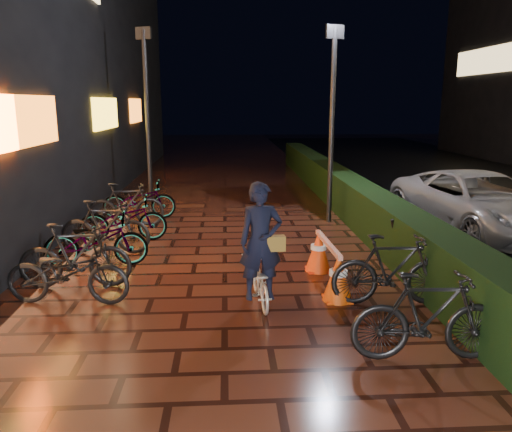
{
  "coord_description": "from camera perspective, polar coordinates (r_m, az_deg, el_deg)",
  "views": [
    {
      "loc": [
        0.05,
        -6.11,
        2.93
      ],
      "look_at": [
        0.53,
        1.86,
        1.1
      ],
      "focal_mm": 35.0,
      "sensor_mm": 36.0,
      "label": 1
    }
  ],
  "objects": [
    {
      "name": "ground",
      "position": [
        6.78,
        -3.6,
        -12.73
      ],
      "size": [
        80.0,
        80.0,
        0.0
      ],
      "primitive_type": "plane",
      "color": "#381911",
      "rests_on": "ground"
    },
    {
      "name": "hedge",
      "position": [
        14.69,
        9.41,
        3.21
      ],
      "size": [
        0.7,
        20.0,
        1.0
      ],
      "primitive_type": "cube",
      "color": "black",
      "rests_on": "ground"
    },
    {
      "name": "van",
      "position": [
        12.46,
        24.14,
        1.41
      ],
      "size": [
        2.9,
        5.18,
        1.37
      ],
      "primitive_type": "imported",
      "rotation": [
        0.0,
        0.0,
        0.13
      ],
      "color": "#A9A9AE",
      "rests_on": "ground"
    },
    {
      "name": "lamp_post_hedge",
      "position": [
        12.27,
        8.69,
        11.07
      ],
      "size": [
        0.44,
        0.19,
        4.66
      ],
      "color": "black",
      "rests_on": "ground"
    },
    {
      "name": "lamp_post_sf",
      "position": [
        15.14,
        -12.35,
        11.91
      ],
      "size": [
        0.47,
        0.24,
        4.98
      ],
      "color": "black",
      "rests_on": "ground"
    },
    {
      "name": "cyclist",
      "position": [
        7.28,
        0.51,
        -5.06
      ],
      "size": [
        0.69,
        1.32,
        1.84
      ],
      "color": "silver",
      "rests_on": "ground"
    },
    {
      "name": "traffic_barrier",
      "position": [
        8.26,
        8.17,
        -5.34
      ],
      "size": [
        0.51,
        1.82,
        0.73
      ],
      "color": "#E74D0C",
      "rests_on": "ground"
    },
    {
      "name": "cart_assembly",
      "position": [
        9.39,
        16.39,
        -2.74
      ],
      "size": [
        0.63,
        0.53,
        0.94
      ],
      "color": "black",
      "rests_on": "ground"
    },
    {
      "name": "parked_bikes_storefront",
      "position": [
        10.33,
        -16.41,
        -1.21
      ],
      "size": [
        2.06,
        6.35,
        1.07
      ],
      "color": "black",
      "rests_on": "ground"
    },
    {
      "name": "parked_bikes_hedge",
      "position": [
        6.85,
        17.0,
        -8.14
      ],
      "size": [
        1.93,
        2.22,
        1.07
      ],
      "color": "black",
      "rests_on": "ground"
    }
  ]
}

